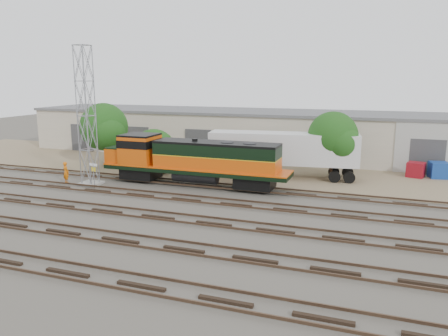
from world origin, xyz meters
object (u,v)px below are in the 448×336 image
(signal_tower, at_px, (87,119))
(semi_trailer, at_px, (286,150))
(worker, at_px, (66,172))
(locomotive, at_px, (192,159))

(signal_tower, height_order, semi_trailer, signal_tower)
(worker, distance_m, semi_trailer, 19.98)
(locomotive, bearing_deg, signal_tower, -162.52)
(signal_tower, height_order, worker, signal_tower)
(locomotive, bearing_deg, worker, -164.99)
(locomotive, distance_m, signal_tower, 9.58)
(locomotive, relative_size, signal_tower, 1.41)
(signal_tower, relative_size, worker, 6.16)
(locomotive, xyz_separation_m, signal_tower, (-8.53, -2.69, 3.45))
(semi_trailer, bearing_deg, locomotive, -147.65)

